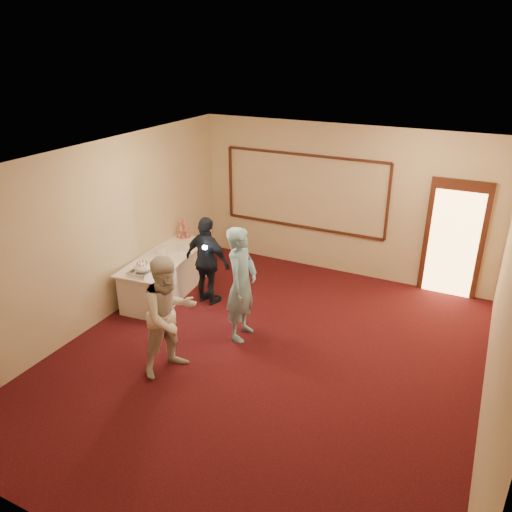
{
  "coord_description": "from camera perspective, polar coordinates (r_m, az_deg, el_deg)",
  "views": [
    {
      "loc": [
        2.67,
        -5.72,
        4.43
      ],
      "look_at": [
        -0.68,
        1.04,
        1.15
      ],
      "focal_mm": 35.0,
      "sensor_mm": 36.0,
      "label": 1
    }
  ],
  "objects": [
    {
      "name": "guest",
      "position": [
        8.89,
        -5.57,
        -0.59
      ],
      "size": [
        1.01,
        0.55,
        1.63
      ],
      "primitive_type": "imported",
      "rotation": [
        0.0,
        0.0,
        2.98
      ],
      "color": "black",
      "rests_on": "floor"
    },
    {
      "name": "buffet_table",
      "position": [
        9.5,
        -10.16,
        -2.08
      ],
      "size": [
        1.07,
        2.26,
        0.77
      ],
      "color": "white",
      "rests_on": "floor"
    },
    {
      "name": "room_walls",
      "position": [
        6.75,
        1.24,
        2.63
      ],
      "size": [
        6.04,
        7.04,
        3.02
      ],
      "color": "beige",
      "rests_on": "floor"
    },
    {
      "name": "plate_stack_a",
      "position": [
        9.4,
        -10.74,
        0.66
      ],
      "size": [
        0.18,
        0.18,
        0.15
      ],
      "color": "white",
      "rests_on": "buffet_table"
    },
    {
      "name": "wall_molding",
      "position": [
        10.22,
        5.5,
        7.31
      ],
      "size": [
        3.45,
        0.04,
        1.55
      ],
      "color": "#32170F",
      "rests_on": "room_walls"
    },
    {
      "name": "pavlova_tray",
      "position": [
        8.69,
        -12.81,
        -1.46
      ],
      "size": [
        0.39,
        0.53,
        0.19
      ],
      "color": "#B5B6BC",
      "rests_on": "buffet_table"
    },
    {
      "name": "doorway",
      "position": [
        9.78,
        21.66,
        1.73
      ],
      "size": [
        1.05,
        0.07,
        2.2
      ],
      "color": "#32170F",
      "rests_on": "floor"
    },
    {
      "name": "plate_stack_b",
      "position": [
        9.45,
        -8.5,
        0.9
      ],
      "size": [
        0.17,
        0.17,
        0.14
      ],
      "color": "white",
      "rests_on": "buffet_table"
    },
    {
      "name": "cupcake_stand",
      "position": [
        10.14,
        -8.32,
        3.01
      ],
      "size": [
        0.29,
        0.29,
        0.42
      ],
      "color": "#E55C68",
      "rests_on": "buffet_table"
    },
    {
      "name": "camera_flash",
      "position": [
        8.46,
        -5.87,
        0.98
      ],
      "size": [
        0.08,
        0.05,
        0.05
      ],
      "primitive_type": "cube",
      "rotation": [
        0.0,
        0.0,
        -0.16
      ],
      "color": "white",
      "rests_on": "guest"
    },
    {
      "name": "tart",
      "position": [
        8.93,
        -10.48,
        -0.95
      ],
      "size": [
        0.27,
        0.27,
        0.05
      ],
      "color": "white",
      "rests_on": "buffet_table"
    },
    {
      "name": "man",
      "position": [
        7.78,
        -1.66,
        -3.21
      ],
      "size": [
        0.49,
        0.71,
        1.87
      ],
      "primitive_type": "imported",
      "rotation": [
        0.0,
        0.0,
        1.63
      ],
      "color": "#86BEDB",
      "rests_on": "floor"
    },
    {
      "name": "woman",
      "position": [
        7.11,
        -9.88,
        -6.72
      ],
      "size": [
        0.95,
        1.06,
        1.78
      ],
      "primitive_type": "imported",
      "rotation": [
        0.0,
        0.0,
        1.18
      ],
      "color": "silver",
      "rests_on": "floor"
    },
    {
      "name": "floor",
      "position": [
        7.71,
        1.11,
        -11.58
      ],
      "size": [
        7.0,
        7.0,
        0.0
      ],
      "primitive_type": "plane",
      "color": "black",
      "rests_on": "ground"
    }
  ]
}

